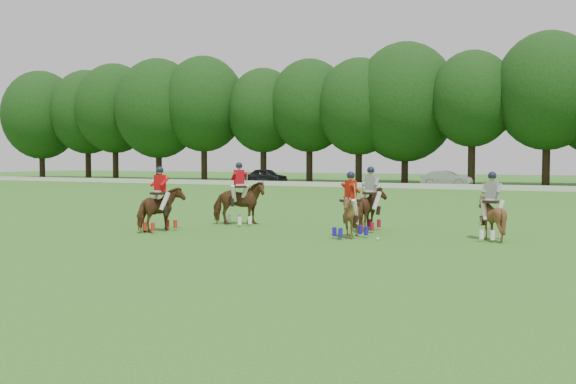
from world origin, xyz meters
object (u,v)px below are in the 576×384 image
at_px(polo_red_a, 160,208).
at_px(polo_ball, 378,239).
at_px(car_left, 266,176).
at_px(car_mid, 446,179).
at_px(polo_red_b, 239,202).
at_px(polo_red_c, 350,215).
at_px(polo_stripe_b, 492,216).
at_px(polo_stripe_a, 371,208).

bearing_deg(polo_red_a, polo_ball, 7.01).
distance_m(car_left, car_mid, 18.12).
bearing_deg(polo_red_b, polo_ball, -19.48).
xyz_separation_m(polo_red_c, polo_stripe_b, (4.13, 1.34, 0.00)).
xyz_separation_m(car_mid, polo_ball, (5.68, -38.83, -0.68)).
relative_size(polo_stripe_a, polo_ball, 24.98).
height_order(polo_red_a, polo_stripe_a, polo_red_a).
bearing_deg(car_left, polo_red_c, -138.90).
relative_size(car_left, car_mid, 1.02).
bearing_deg(car_mid, polo_stripe_b, -164.31).
distance_m(car_mid, polo_stripe_b, 38.40).
height_order(polo_red_b, polo_red_c, polo_red_b).
bearing_deg(polo_red_c, polo_stripe_b, 18.02).
bearing_deg(polo_ball, car_left, 121.51).
distance_m(car_mid, polo_red_b, 36.65).
relative_size(polo_red_b, polo_red_c, 1.13).
bearing_deg(car_left, car_mid, -79.48).
bearing_deg(polo_red_a, polo_red_b, 66.05).
relative_size(polo_red_c, polo_ball, 23.53).
height_order(polo_stripe_a, polo_ball, polo_stripe_a).
relative_size(car_mid, polo_ball, 49.05).
distance_m(polo_red_a, polo_red_b, 3.40).
relative_size(car_left, polo_stripe_a, 2.00).
bearing_deg(polo_stripe_b, polo_stripe_a, 168.19).
relative_size(polo_stripe_b, polo_ball, 23.59).
bearing_deg(polo_stripe_a, polo_red_b, -178.18).
height_order(polo_red_c, polo_stripe_a, polo_stripe_a).
bearing_deg(polo_stripe_a, car_left, 122.02).
height_order(polo_red_a, polo_ball, polo_red_a).
bearing_deg(car_left, polo_stripe_a, -137.46).
bearing_deg(polo_stripe_b, polo_red_b, 175.65).
bearing_deg(polo_red_a, car_mid, 87.32).
xyz_separation_m(car_mid, polo_red_b, (-0.48, -36.65, 0.14)).
height_order(polo_red_a, polo_red_b, polo_red_b).
distance_m(polo_red_c, polo_ball, 1.18).
height_order(car_left, polo_red_a, polo_red_a).
distance_m(car_left, polo_red_a, 42.95).
height_order(car_left, polo_red_b, polo_red_b).
xyz_separation_m(polo_red_b, polo_stripe_b, (9.36, -0.71, -0.12)).
distance_m(polo_red_c, polo_stripe_b, 4.35).
relative_size(polo_red_b, polo_stripe_a, 1.06).
bearing_deg(car_mid, polo_red_a, 179.65).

